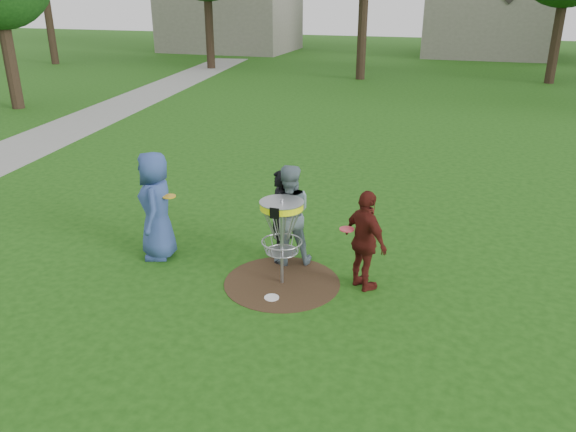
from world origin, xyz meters
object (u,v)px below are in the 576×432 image
(player_maroon, at_px, (365,241))
(disc_golf_basket, at_px, (282,222))
(player_grey, at_px, (288,215))
(player_black, at_px, (280,216))
(player_blue, at_px, (156,206))

(player_maroon, xyz_separation_m, disc_golf_basket, (-1.22, -0.24, 0.24))
(disc_golf_basket, bearing_deg, player_grey, 101.04)
(player_black, bearing_deg, player_blue, -102.95)
(player_maroon, bearing_deg, player_blue, 41.20)
(player_blue, relative_size, disc_golf_basket, 1.32)
(player_grey, xyz_separation_m, disc_golf_basket, (0.14, -0.74, 0.18))
(player_black, xyz_separation_m, disc_golf_basket, (0.28, -0.75, 0.24))
(player_black, distance_m, player_maroon, 1.59)
(player_black, distance_m, player_grey, 0.15)
(player_maroon, bearing_deg, disc_golf_basket, 52.84)
(player_blue, distance_m, player_grey, 2.19)
(player_blue, bearing_deg, player_grey, 79.13)
(disc_golf_basket, bearing_deg, player_maroon, 11.12)
(player_black, distance_m, disc_golf_basket, 0.84)
(player_black, xyz_separation_m, player_grey, (0.14, -0.02, 0.05))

